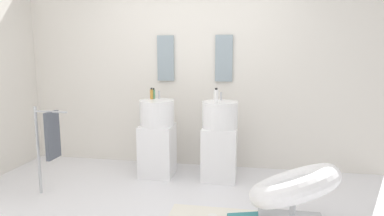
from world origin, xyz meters
name	(u,v)px	position (x,y,z in m)	size (l,w,h in m)	color
rear_partition	(195,69)	(0.00, 1.65, 1.30)	(4.80, 0.10, 2.60)	silver
pedestal_sink_left	(157,137)	(-0.38, 1.12, 0.48)	(0.42, 0.42, 1.04)	white
pedestal_sink_right	(220,140)	(0.38, 1.12, 0.48)	(0.42, 0.42, 1.04)	white
vanity_mirror_left	(166,58)	(-0.38, 1.58, 1.44)	(0.22, 0.03, 0.59)	#8C9EA8
vanity_mirror_right	(224,58)	(0.38, 1.58, 1.44)	(0.22, 0.03, 0.59)	#8C9EA8
lounge_chair	(293,191)	(1.11, 0.03, 0.35)	(1.07, 1.07, 0.65)	#B7BABF
towel_rack	(50,137)	(-1.33, 0.36, 0.63)	(0.37, 0.22, 0.95)	#B7BABF
soap_bottle_green	(154,94)	(-0.46, 1.24, 1.00)	(0.04, 0.04, 0.13)	#59996B
soap_bottle_white	(216,96)	(0.35, 0.99, 1.02)	(0.05, 0.05, 0.17)	white
soap_bottle_amber	(151,94)	(-0.47, 1.20, 1.00)	(0.04, 0.04, 0.14)	#C68C38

